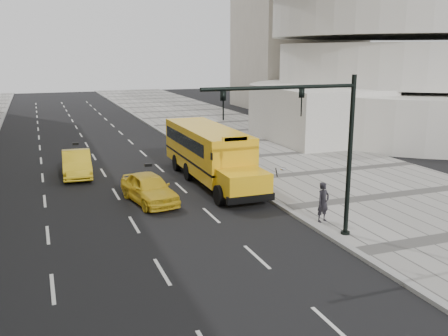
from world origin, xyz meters
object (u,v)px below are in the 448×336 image
object	(u,v)px
traffic_signal	(319,138)
pedestrian	(323,202)
taxi_near	(149,188)
school_bus	(208,150)
taxi_far	(77,164)

from	to	relation	value
traffic_signal	pedestrian	bearing A→B (deg)	50.05
taxi_near	traffic_signal	distance (m)	9.46
school_bus	traffic_signal	distance (m)	10.93
school_bus	traffic_signal	xyz separation A→B (m)	(0.69, -10.65, 2.33)
taxi_far	traffic_signal	distance (m)	16.46
school_bus	taxi_near	distance (m)	5.41
taxi_far	pedestrian	distance (m)	15.48
school_bus	pedestrian	xyz separation A→B (m)	(2.04, -9.04, -0.76)
school_bus	pedestrian	bearing A→B (deg)	-77.27
school_bus	traffic_signal	size ratio (longest dim) A/B	1.81
taxi_near	school_bus	bearing A→B (deg)	28.30
taxi_far	pedestrian	bearing A→B (deg)	-51.26
school_bus	traffic_signal	bearing A→B (deg)	-86.29
taxi_near	taxi_far	distance (m)	7.34
taxi_near	traffic_signal	size ratio (longest dim) A/B	0.67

